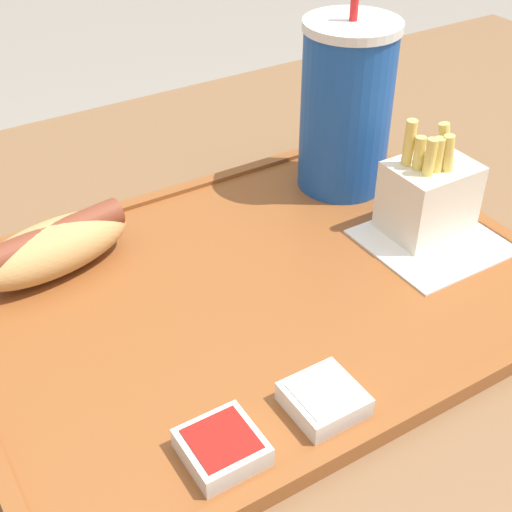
{
  "coord_description": "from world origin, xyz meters",
  "views": [
    {
      "loc": [
        -0.28,
        -0.34,
        1.14
      ],
      "look_at": [
        -0.05,
        0.04,
        0.82
      ],
      "focal_mm": 50.0,
      "sensor_mm": 36.0,
      "label": 1
    }
  ],
  "objects_px": {
    "hot_dog_far": "(53,247)",
    "fries_carton": "(428,195)",
    "soda_cup": "(346,107)",
    "sauce_cup_mayo": "(324,398)",
    "sauce_cup_ketchup": "(222,447)"
  },
  "relations": [
    {
      "from": "hot_dog_far",
      "to": "sauce_cup_ketchup",
      "type": "xyz_separation_m",
      "value": [
        0.02,
        -0.23,
        -0.02
      ]
    },
    {
      "from": "soda_cup",
      "to": "fries_carton",
      "type": "bearing_deg",
      "value": -83.82
    },
    {
      "from": "soda_cup",
      "to": "hot_dog_far",
      "type": "bearing_deg",
      "value": 178.09
    },
    {
      "from": "sauce_cup_mayo",
      "to": "sauce_cup_ketchup",
      "type": "bearing_deg",
      "value": 179.1
    },
    {
      "from": "soda_cup",
      "to": "sauce_cup_mayo",
      "type": "xyz_separation_m",
      "value": [
        -0.18,
        -0.22,
        -0.07
      ]
    },
    {
      "from": "hot_dog_far",
      "to": "fries_carton",
      "type": "relative_size",
      "value": 1.33
    },
    {
      "from": "sauce_cup_mayo",
      "to": "sauce_cup_ketchup",
      "type": "distance_m",
      "value": 0.07
    },
    {
      "from": "soda_cup",
      "to": "sauce_cup_mayo",
      "type": "relative_size",
      "value": 4.21
    },
    {
      "from": "hot_dog_far",
      "to": "sauce_cup_mayo",
      "type": "relative_size",
      "value": 3.07
    },
    {
      "from": "hot_dog_far",
      "to": "sauce_cup_ketchup",
      "type": "bearing_deg",
      "value": -84.32
    },
    {
      "from": "soda_cup",
      "to": "hot_dog_far",
      "type": "distance_m",
      "value": 0.29
    },
    {
      "from": "soda_cup",
      "to": "fries_carton",
      "type": "relative_size",
      "value": 1.83
    },
    {
      "from": "fries_carton",
      "to": "soda_cup",
      "type": "bearing_deg",
      "value": 96.18
    },
    {
      "from": "soda_cup",
      "to": "hot_dog_far",
      "type": "xyz_separation_m",
      "value": [
        -0.28,
        0.01,
        -0.06
      ]
    },
    {
      "from": "fries_carton",
      "to": "sauce_cup_ketchup",
      "type": "relative_size",
      "value": 2.3
    }
  ]
}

